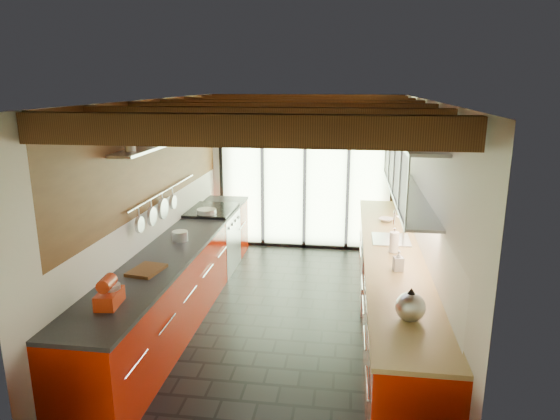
% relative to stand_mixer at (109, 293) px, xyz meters
% --- Properties ---
extents(ground, '(5.50, 5.50, 0.00)m').
position_rel_stand_mixer_xyz_m(ground, '(1.27, 1.81, -1.03)').
color(ground, black).
rests_on(ground, ground).
extents(room_shell, '(5.50, 5.50, 5.50)m').
position_rel_stand_mixer_xyz_m(room_shell, '(1.27, 1.81, 0.63)').
color(room_shell, silver).
rests_on(room_shell, ground).
extents(ceiling_beams, '(3.14, 5.06, 4.90)m').
position_rel_stand_mixer_xyz_m(ceiling_beams, '(1.27, 2.19, 1.43)').
color(ceiling_beams, '#593316').
rests_on(ceiling_beams, ground).
extents(glass_door, '(2.95, 0.10, 2.90)m').
position_rel_stand_mixer_xyz_m(glass_door, '(1.27, 4.51, 0.63)').
color(glass_door, '#C6EAAD').
rests_on(glass_door, ground).
extents(left_counter, '(0.68, 5.00, 0.92)m').
position_rel_stand_mixer_xyz_m(left_counter, '(-0.00, 1.81, -0.57)').
color(left_counter, '#A91701').
rests_on(left_counter, ground).
extents(range_stove, '(0.66, 0.90, 0.97)m').
position_rel_stand_mixer_xyz_m(range_stove, '(-0.00, 3.26, -0.56)').
color(range_stove, silver).
rests_on(range_stove, ground).
extents(right_counter, '(0.68, 5.00, 0.92)m').
position_rel_stand_mixer_xyz_m(right_counter, '(2.54, 1.81, -0.57)').
color(right_counter, '#A91701').
rests_on(right_counter, ground).
extents(sink_assembly, '(0.45, 0.52, 0.43)m').
position_rel_stand_mixer_xyz_m(sink_assembly, '(2.56, 2.21, -0.07)').
color(sink_assembly, silver).
rests_on(sink_assembly, right_counter).
extents(upper_cabinets_right, '(0.34, 3.00, 3.00)m').
position_rel_stand_mixer_xyz_m(upper_cabinets_right, '(2.70, 2.11, 0.82)').
color(upper_cabinets_right, silver).
rests_on(upper_cabinets_right, ground).
extents(left_wall_fixtures, '(0.28, 2.60, 0.96)m').
position_rel_stand_mixer_xyz_m(left_wall_fixtures, '(-0.20, 1.96, 0.85)').
color(left_wall_fixtures, silver).
rests_on(left_wall_fixtures, ground).
extents(stand_mixer, '(0.20, 0.32, 0.27)m').
position_rel_stand_mixer_xyz_m(stand_mixer, '(0.00, 0.00, 0.00)').
color(stand_mixer, red).
rests_on(stand_mixer, left_counter).
extents(pot_large, '(0.23, 0.23, 0.12)m').
position_rel_stand_mixer_xyz_m(pot_large, '(0.00, 1.82, -0.05)').
color(pot_large, silver).
rests_on(pot_large, left_counter).
extents(pot_small, '(0.36, 0.36, 0.11)m').
position_rel_stand_mixer_xyz_m(pot_small, '(0.00, 2.97, -0.05)').
color(pot_small, silver).
rests_on(pot_small, left_counter).
extents(cutting_board, '(0.33, 0.43, 0.03)m').
position_rel_stand_mixer_xyz_m(cutting_board, '(0.00, 0.79, -0.09)').
color(cutting_board, brown).
rests_on(cutting_board, left_counter).
extents(kettle, '(0.26, 0.31, 0.29)m').
position_rel_stand_mixer_xyz_m(kettle, '(2.54, 0.09, 0.02)').
color(kettle, silver).
rests_on(kettle, right_counter).
extents(paper_towel, '(0.12, 0.12, 0.28)m').
position_rel_stand_mixer_xyz_m(paper_towel, '(2.54, 1.75, 0.01)').
color(paper_towel, white).
rests_on(paper_towel, right_counter).
extents(soap_bottle, '(0.11, 0.12, 0.22)m').
position_rel_stand_mixer_xyz_m(soap_bottle, '(2.54, 1.18, 0.00)').
color(soap_bottle, silver).
rests_on(soap_bottle, right_counter).
extents(bowl, '(0.26, 0.26, 0.05)m').
position_rel_stand_mixer_xyz_m(bowl, '(2.54, 3.05, -0.08)').
color(bowl, silver).
rests_on(bowl, right_counter).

